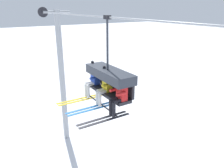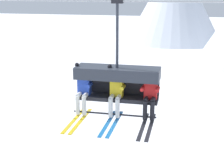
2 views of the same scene
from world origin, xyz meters
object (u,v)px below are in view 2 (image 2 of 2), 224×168
object	(u,v)px
skier_blue	(83,89)
skier_yellow	(116,91)
chairlift_chair	(118,78)
skier_red	(150,94)

from	to	relation	value
skier_blue	skier_yellow	bearing A→B (deg)	0.00
skier_yellow	chairlift_chair	bearing A→B (deg)	89.11
skier_blue	skier_red	size ratio (longest dim) A/B	1.00
chairlift_chair	skier_yellow	bearing A→B (deg)	-90.89
chairlift_chair	skier_blue	size ratio (longest dim) A/B	1.68
chairlift_chair	skier_red	distance (m)	0.94
skier_blue	skier_red	world-z (taller)	skier_blue
skier_blue	skier_red	xyz separation A→B (m)	(1.73, -0.01, -0.02)
chairlift_chair	skier_blue	world-z (taller)	chairlift_chair
chairlift_chair	skier_blue	distance (m)	0.94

